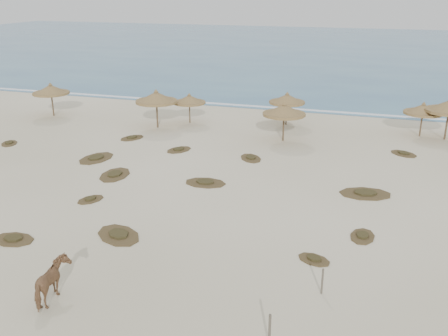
{
  "coord_description": "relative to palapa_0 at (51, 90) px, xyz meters",
  "views": [
    {
      "loc": [
        9.75,
        -19.38,
        10.81
      ],
      "look_at": [
        2.1,
        5.0,
        1.46
      ],
      "focal_mm": 40.0,
      "sensor_mm": 36.0,
      "label": 1
    }
  ],
  "objects": [
    {
      "name": "horse",
      "position": [
        16.79,
        -23.72,
        -1.51
      ],
      "size": [
        1.14,
        1.95,
        1.55
      ],
      "primitive_type": "imported",
      "rotation": [
        0.0,
        0.0,
        3.32
      ],
      "color": "#996E45",
      "rests_on": "ground"
    },
    {
      "name": "scrub_4",
      "position": [
        27.27,
        -15.29,
        -2.23
      ],
      "size": [
        1.25,
        1.77,
        0.16
      ],
      "rotation": [
        0.0,
        0.0,
        1.47
      ],
      "color": "brown",
      "rests_on": "ground"
    },
    {
      "name": "scrub_7",
      "position": [
        19.62,
        -6.15,
        -2.23
      ],
      "size": [
        2.14,
        2.33,
        0.16
      ],
      "rotation": [
        0.0,
        0.0,
        2.16
      ],
      "color": "brown",
      "rests_on": "ground"
    },
    {
      "name": "palapa_2",
      "position": [
        12.4,
        1.33,
        -0.33
      ],
      "size": [
        3.5,
        3.5,
        2.52
      ],
      "rotation": [
        0.0,
        0.0,
        -0.38
      ],
      "color": "brown",
      "rests_on": "ground"
    },
    {
      "name": "scrub_8",
      "position": [
        2.01,
        -8.2,
        -2.23
      ],
      "size": [
        1.75,
        1.97,
        0.16
      ],
      "rotation": [
        0.0,
        0.0,
        2.08
      ],
      "color": "brown",
      "rests_on": "ground"
    },
    {
      "name": "scrub_2",
      "position": [
        13.13,
        -15.34,
        -2.23
      ],
      "size": [
        1.54,
        1.78,
        0.16
      ],
      "rotation": [
        0.0,
        0.0,
        1.11
      ],
      "color": "brown",
      "rests_on": "ground"
    },
    {
      "name": "fence_post_near",
      "position": [
        24.79,
        -23.74,
        -1.7
      ],
      "size": [
        0.12,
        0.12,
        1.18
      ],
      "primitive_type": "cylinder",
      "rotation": [
        0.0,
        0.0,
        0.42
      ],
      "color": "brown",
      "rests_on": "ground"
    },
    {
      "name": "palapa_3",
      "position": [
        20.86,
        -1.43,
        0.0
      ],
      "size": [
        3.53,
        3.53,
        2.95
      ],
      "rotation": [
        0.0,
        0.0,
        -0.13
      ],
      "color": "brown",
      "rests_on": "ground"
    },
    {
      "name": "scrub_9",
      "position": [
        16.55,
        -18.52,
        -2.23
      ],
      "size": [
        3.0,
        2.71,
        0.16
      ],
      "rotation": [
        0.0,
        0.0,
        2.59
      ],
      "color": "brown",
      "rests_on": "ground"
    },
    {
      "name": "scrub_14",
      "position": [
        12.53,
        -11.62,
        -2.23
      ],
      "size": [
        1.92,
        2.73,
        0.16
      ],
      "rotation": [
        0.0,
        0.0,
        1.67
      ],
      "color": "brown",
      "rests_on": "ground"
    },
    {
      "name": "palapa_5",
      "position": [
        30.61,
        2.86,
        -0.21
      ],
      "size": [
        2.87,
        2.87,
        2.68
      ],
      "rotation": [
        0.0,
        0.0,
        0.0
      ],
      "color": "brown",
      "rests_on": "ground"
    },
    {
      "name": "palapa_1",
      "position": [
        10.45,
        -0.86,
        0.15
      ],
      "size": [
        3.46,
        3.46,
        3.14
      ],
      "rotation": [
        0.0,
        0.0,
        -0.03
      ],
      "color": "brown",
      "rests_on": "ground"
    },
    {
      "name": "scrub_1",
      "position": [
        9.81,
        -9.24,
        -2.23
      ],
      "size": [
        2.24,
        3.02,
        0.16
      ],
      "rotation": [
        0.0,
        0.0,
        1.39
      ],
      "color": "brown",
      "rests_on": "ground"
    },
    {
      "name": "scrub_5",
      "position": [
        27.17,
        -10.09,
        -2.23
      ],
      "size": [
        3.17,
        2.41,
        0.16
      ],
      "rotation": [
        0.0,
        0.0,
        0.22
      ],
      "color": "brown",
      "rests_on": "ground"
    },
    {
      "name": "palapa_0",
      "position": [
        0.0,
        0.0,
        0.0
      ],
      "size": [
        3.19,
        3.19,
        2.95
      ],
      "rotation": [
        0.0,
        0.0,
        0.01
      ],
      "color": "brown",
      "rests_on": "ground"
    },
    {
      "name": "foam_line",
      "position": [
        17.56,
        8.79,
        -2.28
      ],
      "size": [
        70.0,
        0.6,
        0.01
      ],
      "primitive_type": "cube",
      "color": "silver",
      "rests_on": "ground"
    },
    {
      "name": "scrub_11",
      "position": [
        12.21,
        -20.32,
        -2.23
      ],
      "size": [
        2.0,
        1.31,
        0.16
      ],
      "rotation": [
        0.0,
        0.0,
        3.14
      ],
      "color": "brown",
      "rests_on": "ground"
    },
    {
      "name": "fence_post_far",
      "position": [
        26.03,
        -20.34,
        -1.76
      ],
      "size": [
        0.08,
        0.08,
        1.06
      ],
      "primitive_type": "cylinder",
      "rotation": [
        0.0,
        0.0,
        0.05
      ],
      "color": "brown",
      "rests_on": "ground"
    },
    {
      "name": "ground",
      "position": [
        17.56,
        -17.21,
        -2.29
      ],
      "size": [
        160.0,
        160.0,
        0.0
      ],
      "primitive_type": "plane",
      "color": "beige",
      "rests_on": "ground"
    },
    {
      "name": "scrub_6",
      "position": [
        9.89,
        -4.28,
        -2.23
      ],
      "size": [
        1.99,
        2.28,
        0.16
      ],
      "rotation": [
        0.0,
        0.0,
        1.09
      ],
      "color": "brown",
      "rests_on": "ground"
    },
    {
      "name": "scrub_13",
      "position": [
        14.37,
        -5.91,
        -2.23
      ],
      "size": [
        2.01,
        2.3,
        0.16
      ],
      "rotation": [
        0.0,
        0.0,
        1.08
      ],
      "color": "brown",
      "rests_on": "ground"
    },
    {
      "name": "ocean",
      "position": [
        17.56,
        57.79,
        -2.28
      ],
      "size": [
        200.0,
        100.0,
        0.01
      ],
      "primitive_type": "cube",
      "color": "#2D5C88",
      "rests_on": "ground"
    },
    {
      "name": "palapa_4",
      "position": [
        20.22,
        3.14,
        -0.15
      ],
      "size": [
        3.26,
        3.26,
        2.75
      ],
      "rotation": [
        0.0,
        0.0,
        -0.12
      ],
      "color": "brown",
      "rests_on": "ground"
    },
    {
      "name": "scrub_12",
      "position": [
        25.44,
        -18.02,
        -2.23
      ],
      "size": [
        1.67,
        1.39,
        0.16
      ],
      "rotation": [
        0.0,
        0.0,
        2.77
      ],
      "color": "brown",
      "rests_on": "ground"
    },
    {
      "name": "scrub_10",
      "position": [
        29.35,
        -2.11,
        -2.23
      ],
      "size": [
        2.26,
        2.14,
        0.16
      ],
      "rotation": [
        0.0,
        0.0,
        2.49
      ],
      "color": "brown",
      "rests_on": "ground"
    },
    {
      "name": "scrub_3",
      "position": [
        18.2,
        -11.2,
        -2.23
      ],
      "size": [
        2.5,
        1.7,
        0.16
      ],
      "rotation": [
        0.0,
        0.0,
        0.05
      ],
      "color": "brown",
      "rests_on": "ground"
    }
  ]
}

